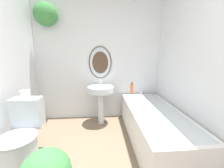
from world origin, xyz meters
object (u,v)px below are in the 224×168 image
object	(u,v)px
bathtub	(154,125)
shampoo_bottle	(132,88)
pedestal_sink	(101,95)
toilet_paper_roll	(25,94)
toilet	(22,141)

from	to	relation	value
bathtub	shampoo_bottle	bearing A→B (deg)	106.57
bathtub	shampoo_bottle	distance (m)	0.83
pedestal_sink	toilet_paper_roll	xyz separation A→B (m)	(-0.94, -0.72, 0.25)
bathtub	shampoo_bottle	world-z (taller)	shampoo_bottle
bathtub	pedestal_sink	bearing A→B (deg)	142.43
toilet	toilet_paper_roll	size ratio (longest dim) A/B	7.00
bathtub	toilet_paper_roll	size ratio (longest dim) A/B	15.38
toilet_paper_roll	bathtub	bearing A→B (deg)	3.44
bathtub	toilet_paper_roll	distance (m)	1.83
bathtub	shampoo_bottle	size ratio (longest dim) A/B	8.27
bathtub	shampoo_bottle	xyz separation A→B (m)	(-0.20, 0.69, 0.41)
pedestal_sink	shampoo_bottle	world-z (taller)	pedestal_sink
bathtub	toilet_paper_roll	world-z (taller)	toilet_paper_roll
shampoo_bottle	toilet	bearing A→B (deg)	-146.96
toilet	pedestal_sink	size ratio (longest dim) A/B	0.93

